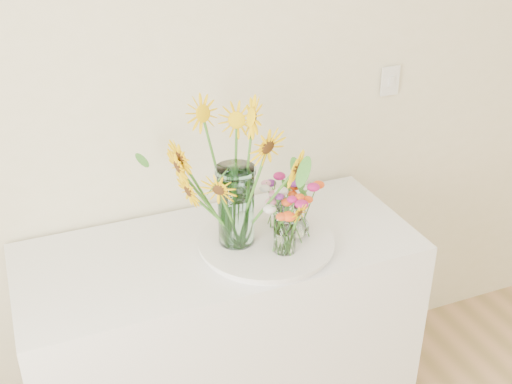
% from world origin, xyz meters
% --- Properties ---
extents(counter, '(1.40, 0.60, 0.90)m').
position_xyz_m(counter, '(-0.39, 1.93, 0.45)').
color(counter, white).
rests_on(counter, ground_plane).
extents(tray, '(0.45, 0.45, 0.02)m').
position_xyz_m(tray, '(-0.24, 1.86, 0.91)').
color(tray, white).
rests_on(tray, counter).
extents(mason_jar, '(0.16, 0.16, 0.29)m').
position_xyz_m(mason_jar, '(-0.34, 1.90, 1.07)').
color(mason_jar, '#B0E3E0').
rests_on(mason_jar, tray).
extents(sunflower_bouquet, '(0.98, 0.98, 0.52)m').
position_xyz_m(sunflower_bouquet, '(-0.34, 1.90, 1.18)').
color(sunflower_bouquet, '#FFC805').
rests_on(sunflower_bouquet, tray).
extents(small_vase_a, '(0.09, 0.09, 0.13)m').
position_xyz_m(small_vase_a, '(-0.21, 1.78, 0.99)').
color(small_vase_a, white).
rests_on(small_vase_a, tray).
extents(wildflower_posy_a, '(0.18, 0.18, 0.22)m').
position_xyz_m(wildflower_posy_a, '(-0.21, 1.78, 1.04)').
color(wildflower_posy_a, '#FF5216').
rests_on(wildflower_posy_a, tray).
extents(small_vase_b, '(0.10, 0.10, 0.12)m').
position_xyz_m(small_vase_b, '(-0.13, 1.85, 0.99)').
color(small_vase_b, white).
rests_on(small_vase_b, tray).
extents(wildflower_posy_b, '(0.22, 0.22, 0.21)m').
position_xyz_m(wildflower_posy_b, '(-0.13, 1.85, 1.03)').
color(wildflower_posy_b, '#FF5216').
rests_on(wildflower_posy_b, tray).
extents(small_vase_c, '(0.08, 0.08, 0.11)m').
position_xyz_m(small_vase_c, '(-0.16, 1.93, 0.98)').
color(small_vase_c, white).
rests_on(small_vase_c, tray).
extents(wildflower_posy_c, '(0.19, 0.19, 0.20)m').
position_xyz_m(wildflower_posy_c, '(-0.16, 1.93, 1.03)').
color(wildflower_posy_c, '#FF5216').
rests_on(wildflower_posy_c, tray).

